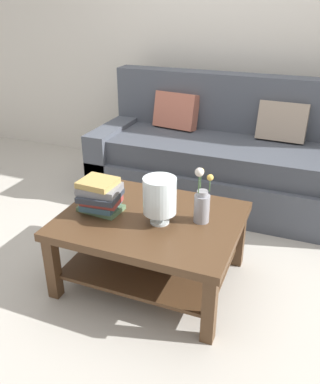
# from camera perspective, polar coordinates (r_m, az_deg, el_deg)

# --- Properties ---
(ground_plane) EXTENTS (10.00, 10.00, 0.00)m
(ground_plane) POSITION_cam_1_polar(r_m,az_deg,el_deg) (3.01, 1.28, -7.89)
(ground_plane) COLOR #B7B2A8
(back_wall) EXTENTS (6.40, 0.12, 2.70)m
(back_wall) POSITION_cam_1_polar(r_m,az_deg,el_deg) (4.09, 10.25, 21.10)
(back_wall) COLOR beige
(back_wall) RESTS_ON ground
(couch) EXTENTS (2.23, 0.90, 1.06)m
(couch) POSITION_cam_1_polar(r_m,az_deg,el_deg) (3.63, 8.89, 4.54)
(couch) COLOR #474C56
(couch) RESTS_ON ground
(coffee_table) EXTENTS (1.08, 0.85, 0.46)m
(coffee_table) POSITION_cam_1_polar(r_m,az_deg,el_deg) (2.53, -1.22, -6.03)
(coffee_table) COLOR #4C331E
(coffee_table) RESTS_ON ground
(book_stack_main) EXTENTS (0.28, 0.25, 0.21)m
(book_stack_main) POSITION_cam_1_polar(r_m,az_deg,el_deg) (2.50, -8.42, -0.56)
(book_stack_main) COLOR #51704C
(book_stack_main) RESTS_ON coffee_table
(glass_hurricane_vase) EXTENTS (0.20, 0.20, 0.29)m
(glass_hurricane_vase) POSITION_cam_1_polar(r_m,az_deg,el_deg) (2.32, -0.04, -0.66)
(glass_hurricane_vase) COLOR silver
(glass_hurricane_vase) RESTS_ON coffee_table
(flower_pitcher) EXTENTS (0.10, 0.11, 0.36)m
(flower_pitcher) POSITION_cam_1_polar(r_m,az_deg,el_deg) (2.37, 5.91, -1.55)
(flower_pitcher) COLOR gray
(flower_pitcher) RESTS_ON coffee_table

